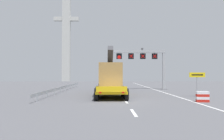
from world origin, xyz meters
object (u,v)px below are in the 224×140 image
at_px(exit_sign_yellow, 197,78).
at_px(crash_barrier_striped, 202,97).
at_px(heavy_haul_truck_yellow, 110,77).
at_px(overhead_lane_gantry, 145,58).
at_px(bridge_pylon_distant, 66,30).

relative_size(exit_sign_yellow, crash_barrier_striped, 2.42).
bearing_deg(heavy_haul_truck_yellow, overhead_lane_gantry, 52.57).
bearing_deg(heavy_haul_truck_yellow, bridge_pylon_distant, 106.55).
bearing_deg(bridge_pylon_distant, crash_barrier_striped, -68.88).
distance_m(heavy_haul_truck_yellow, crash_barrier_striped, 11.57).
xyz_separation_m(overhead_lane_gantry, crash_barrier_striped, (2.14, -15.80, -4.50)).
relative_size(overhead_lane_gantry, crash_barrier_striped, 8.73).
relative_size(heavy_haul_truck_yellow, crash_barrier_striped, 13.36).
bearing_deg(crash_barrier_striped, overhead_lane_gantry, 97.73).
distance_m(overhead_lane_gantry, heavy_haul_truck_yellow, 9.81).
height_order(crash_barrier_striped, bridge_pylon_distant, bridge_pylon_distant).
xyz_separation_m(exit_sign_yellow, crash_barrier_striped, (-1.37, -4.31, -1.52)).
distance_m(exit_sign_yellow, bridge_pylon_distant, 63.04).
bearing_deg(exit_sign_yellow, heavy_haul_truck_yellow, 156.14).
height_order(heavy_haul_truck_yellow, crash_barrier_striped, heavy_haul_truck_yellow).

